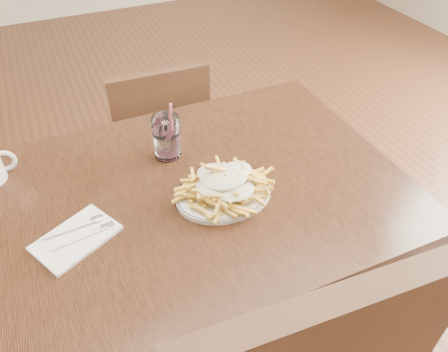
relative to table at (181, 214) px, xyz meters
name	(u,v)px	position (x,y,z in m)	size (l,w,h in m)	color
floor	(192,339)	(0.00, 0.00, -0.67)	(7.00, 7.00, 0.00)	black
table	(181,214)	(0.00, 0.00, 0.00)	(1.20, 0.80, 0.75)	black
chair_far	(160,139)	(0.13, 0.65, -0.21)	(0.39, 0.39, 0.81)	#311C10
fries_plate	(224,194)	(0.10, -0.06, 0.09)	(0.31, 0.29, 0.02)	white
loaded_fries	(224,181)	(0.10, -0.06, 0.13)	(0.28, 0.25, 0.07)	gold
napkin	(76,238)	(-0.27, -0.05, 0.08)	(0.19, 0.12, 0.01)	white
cutlery	(75,235)	(-0.27, -0.05, 0.09)	(0.17, 0.08, 0.01)	silver
water_glass	(167,139)	(0.03, 0.17, 0.13)	(0.08, 0.08, 0.17)	white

